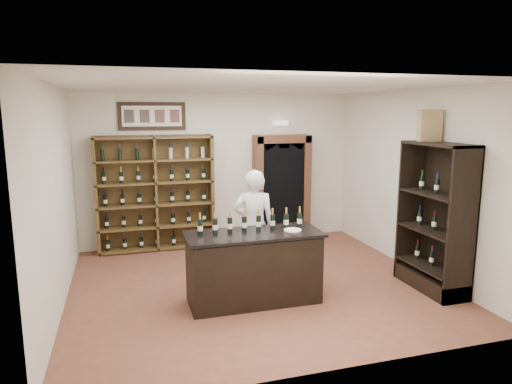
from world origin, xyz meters
TOP-DOWN VIEW (x-y plane):
  - floor at (0.00, 0.00)m, footprint 5.50×5.50m
  - ceiling at (0.00, 0.00)m, footprint 5.50×5.50m
  - wall_back at (0.00, 2.50)m, footprint 5.50×0.04m
  - wall_left at (-2.75, 0.00)m, footprint 0.04×5.00m
  - wall_right at (2.75, 0.00)m, footprint 0.04×5.00m
  - wine_shelf at (-1.30, 2.33)m, footprint 2.20×0.38m
  - framed_picture at (-1.30, 2.47)m, footprint 1.25×0.04m
  - arched_doorway at (1.25, 2.33)m, footprint 1.17×0.35m
  - emergency_light at (1.25, 2.42)m, footprint 0.30×0.10m
  - tasting_counter at (-0.20, -0.60)m, footprint 1.88×0.78m
  - counter_bottle_0 at (-0.92, -0.49)m, footprint 0.07×0.07m
  - counter_bottle_1 at (-0.71, -0.49)m, footprint 0.07×0.07m
  - counter_bottle_2 at (-0.51, -0.49)m, footprint 0.07×0.07m
  - counter_bottle_3 at (-0.30, -0.49)m, footprint 0.07×0.07m
  - counter_bottle_4 at (-0.10, -0.49)m, footprint 0.07×0.07m
  - counter_bottle_5 at (0.11, -0.49)m, footprint 0.07×0.07m
  - counter_bottle_6 at (0.31, -0.49)m, footprint 0.07×0.07m
  - counter_bottle_7 at (0.52, -0.49)m, footprint 0.07×0.07m
  - side_cabinet at (2.52, -0.90)m, footprint 0.48×1.20m
  - shopkeeper at (0.04, 0.20)m, footprint 0.75×0.62m
  - plate at (0.35, -0.66)m, footprint 0.24×0.24m
  - wine_crate at (2.53, -0.59)m, footprint 0.35×0.19m

SIDE VIEW (x-z plane):
  - floor at x=0.00m, z-range 0.00..0.00m
  - tasting_counter at x=-0.20m, z-range -0.01..0.99m
  - side_cabinet at x=2.52m, z-range -0.35..1.85m
  - shopkeeper at x=0.04m, z-range 0.00..1.77m
  - plate at x=0.35m, z-range 1.00..1.02m
  - wine_shelf at x=-1.30m, z-range 0.00..2.20m
  - counter_bottle_0 at x=-0.92m, z-range 0.96..1.26m
  - counter_bottle_1 at x=-0.71m, z-range 0.96..1.26m
  - counter_bottle_2 at x=-0.51m, z-range 0.96..1.26m
  - counter_bottle_3 at x=-0.30m, z-range 0.96..1.26m
  - counter_bottle_4 at x=-0.10m, z-range 0.96..1.26m
  - counter_bottle_5 at x=0.11m, z-range 0.96..1.26m
  - counter_bottle_6 at x=0.31m, z-range 0.96..1.26m
  - counter_bottle_7 at x=0.52m, z-range 0.96..1.26m
  - arched_doorway at x=1.25m, z-range 0.05..2.22m
  - wall_back at x=0.00m, z-range 0.00..3.00m
  - wall_left at x=-2.75m, z-range 0.00..3.00m
  - wall_right at x=2.75m, z-range 0.00..3.00m
  - emergency_light at x=1.25m, z-range 2.35..2.45m
  - wine_crate at x=2.53m, z-range 2.20..2.67m
  - framed_picture at x=-1.30m, z-range 2.29..2.81m
  - ceiling at x=0.00m, z-range 3.00..3.00m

